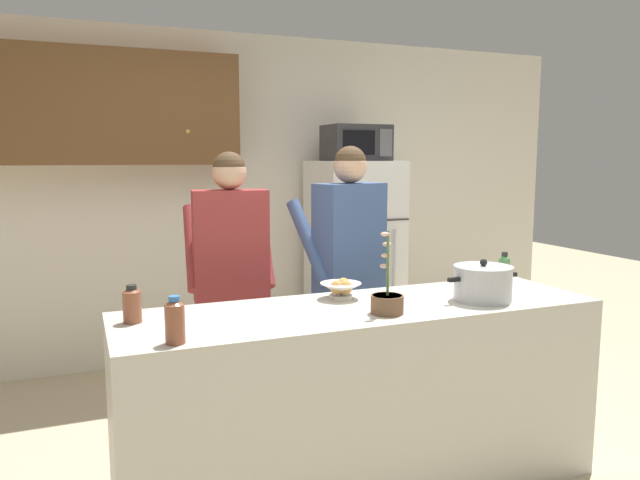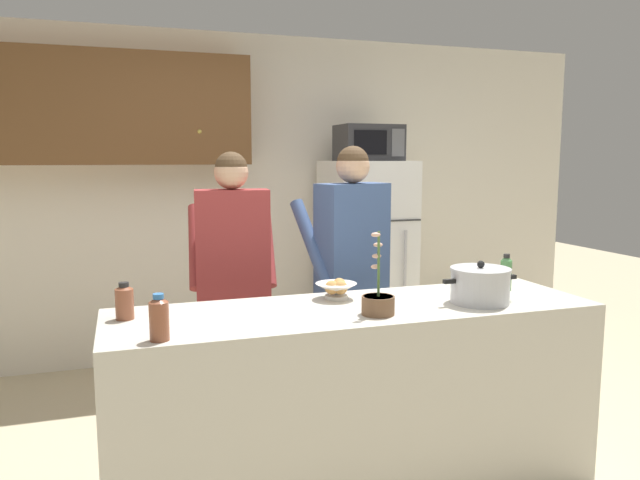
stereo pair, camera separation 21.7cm
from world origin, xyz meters
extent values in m
cube|color=silver|center=(0.00, 2.30, 1.30)|extent=(6.00, 0.12, 2.60)
cube|color=brown|center=(-1.20, 2.07, 1.97)|extent=(2.21, 0.34, 0.80)
sphere|color=gold|center=(-0.48, 1.90, 1.81)|extent=(0.03, 0.03, 0.03)
cube|color=beige|center=(0.00, 0.00, 0.46)|extent=(2.33, 0.68, 0.92)
cube|color=white|center=(0.82, 1.85, 0.80)|extent=(0.64, 0.64, 1.60)
cube|color=#333333|center=(0.82, 1.53, 1.15)|extent=(0.63, 0.01, 0.01)
cylinder|color=#B2B2B7|center=(1.00, 1.50, 0.72)|extent=(0.02, 0.02, 0.72)
cube|color=#2D2D30|center=(0.82, 1.83, 1.74)|extent=(0.48, 0.36, 0.28)
cube|color=black|center=(0.76, 1.65, 1.74)|extent=(0.26, 0.01, 0.18)
cube|color=#59595B|center=(0.99, 1.65, 1.74)|extent=(0.11, 0.01, 0.21)
cylinder|color=#33384C|center=(-0.37, 0.80, 0.40)|extent=(0.11, 0.11, 0.81)
cylinder|color=#33384C|center=(-0.52, 0.82, 0.40)|extent=(0.11, 0.11, 0.81)
cube|color=#993333|center=(-0.44, 0.81, 1.13)|extent=(0.44, 0.25, 0.64)
sphere|color=#D8A884|center=(-0.44, 0.81, 1.54)|extent=(0.19, 0.19, 0.19)
sphere|color=#4C3823|center=(-0.44, 0.81, 1.57)|extent=(0.19, 0.19, 0.19)
cylinder|color=#993333|center=(-0.22, 0.91, 1.11)|extent=(0.12, 0.38, 0.49)
cylinder|color=#993333|center=(-0.64, 0.96, 1.11)|extent=(0.12, 0.38, 0.49)
cylinder|color=#33384C|center=(0.33, 0.73, 0.41)|extent=(0.11, 0.11, 0.82)
cylinder|color=#33384C|center=(0.18, 0.69, 0.41)|extent=(0.11, 0.11, 0.82)
cube|color=#3F598C|center=(0.25, 0.71, 1.15)|extent=(0.47, 0.32, 0.65)
sphere|color=#D8A884|center=(0.25, 0.71, 1.57)|extent=(0.20, 0.20, 0.20)
sphere|color=#4C3823|center=(0.25, 0.71, 1.60)|extent=(0.19, 0.19, 0.19)
cylinder|color=#3F598C|center=(0.42, 0.89, 1.13)|extent=(0.19, 0.39, 0.50)
cylinder|color=#3F598C|center=(0.01, 0.76, 1.13)|extent=(0.19, 0.39, 0.50)
cylinder|color=silver|center=(0.60, -0.12, 1.00)|extent=(0.28, 0.28, 0.16)
cylinder|color=silver|center=(0.60, -0.12, 1.09)|extent=(0.29, 0.29, 0.02)
sphere|color=black|center=(0.60, -0.12, 1.11)|extent=(0.04, 0.04, 0.04)
cube|color=black|center=(0.43, -0.12, 1.04)|extent=(0.06, 0.02, 0.02)
cube|color=black|center=(0.77, -0.12, 1.04)|extent=(0.06, 0.02, 0.02)
cylinder|color=yellow|center=(0.76, 0.23, 0.97)|extent=(0.09, 0.09, 0.10)
torus|color=yellow|center=(0.82, 0.23, 0.97)|extent=(0.06, 0.01, 0.06)
cylinder|color=white|center=(-0.04, 0.18, 0.93)|extent=(0.11, 0.11, 0.02)
cone|color=white|center=(-0.04, 0.18, 0.97)|extent=(0.21, 0.21, 0.06)
sphere|color=tan|center=(-0.07, 0.16, 0.98)|extent=(0.07, 0.07, 0.07)
sphere|color=tan|center=(-0.01, 0.21, 0.98)|extent=(0.07, 0.07, 0.07)
sphere|color=tan|center=(-0.03, 0.15, 0.98)|extent=(0.07, 0.07, 0.07)
cylinder|color=brown|center=(-0.92, -0.26, 1.00)|extent=(0.08, 0.08, 0.15)
cone|color=brown|center=(-0.92, -0.26, 1.08)|extent=(0.08, 0.08, 0.02)
cylinder|color=#3372BF|center=(-0.92, -0.26, 1.10)|extent=(0.04, 0.04, 0.02)
cylinder|color=brown|center=(-1.05, 0.11, 0.99)|extent=(0.08, 0.08, 0.14)
cone|color=brown|center=(-1.05, 0.11, 1.07)|extent=(0.08, 0.08, 0.02)
cylinder|color=#262626|center=(-1.05, 0.11, 1.07)|extent=(0.04, 0.04, 0.02)
cylinder|color=#4C8C4C|center=(0.89, 0.08, 1.00)|extent=(0.06, 0.06, 0.16)
cone|color=#4C8C4C|center=(0.89, 0.08, 1.09)|extent=(0.06, 0.06, 0.02)
cylinder|color=#262626|center=(0.89, 0.08, 1.11)|extent=(0.03, 0.03, 0.02)
cylinder|color=brown|center=(0.04, -0.16, 0.96)|extent=(0.15, 0.15, 0.09)
cylinder|color=#38281E|center=(0.04, -0.16, 1.00)|extent=(0.14, 0.14, 0.01)
cylinder|color=#4C7238|center=(0.04, -0.16, 1.15)|extent=(0.01, 0.02, 0.30)
ellipsoid|color=#D8A58C|center=(0.03, -0.15, 1.14)|extent=(0.04, 0.03, 0.02)
ellipsoid|color=#D8A58C|center=(0.04, -0.15, 1.19)|extent=(0.04, 0.03, 0.02)
ellipsoid|color=#D8A58C|center=(0.05, -0.14, 1.24)|extent=(0.04, 0.03, 0.02)
ellipsoid|color=#D8A58C|center=(0.03, -0.16, 1.29)|extent=(0.04, 0.03, 0.02)
camera|label=1|loc=(-1.24, -2.52, 1.62)|focal=33.77mm
camera|label=2|loc=(-1.04, -2.60, 1.62)|focal=33.77mm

